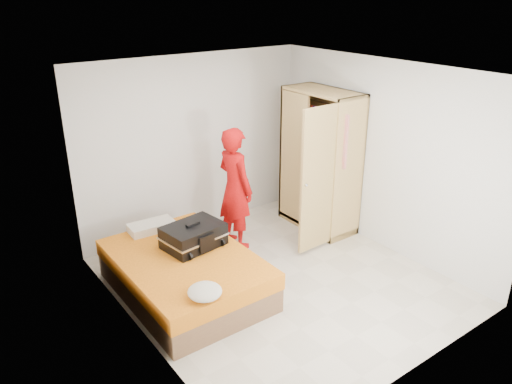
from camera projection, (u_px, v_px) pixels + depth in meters
room at (280, 185)px, 5.80m from camera, size 4.00×4.02×2.60m
bed at (186, 274)px, 5.97m from camera, size 1.42×2.02×0.50m
wardrobe at (320, 166)px, 7.35m from camera, size 1.17×1.20×2.10m
person at (235, 188)px, 6.88m from camera, size 0.46×0.66×1.73m
suitcase at (194, 236)px, 6.06m from camera, size 0.78×0.62×0.31m
round_cushion at (205, 292)px, 5.08m from camera, size 0.36×0.36×0.13m
pillow at (152, 226)px, 6.48m from camera, size 0.60×0.33×0.11m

